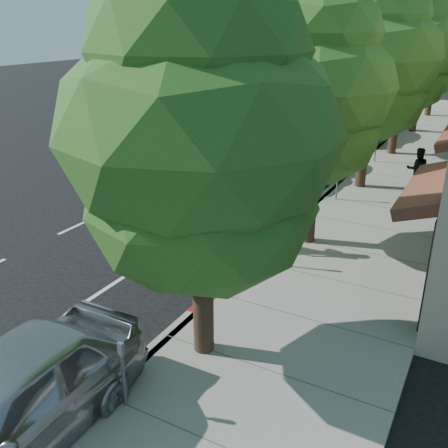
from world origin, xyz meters
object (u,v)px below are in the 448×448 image
Objects in this scene: street_tree_0 at (200,138)px; street_tree_4 at (423,57)px; street_tree_2 at (373,61)px; bicycle at (178,260)px; white_pickup at (364,124)px; street_tree_1 at (318,90)px; street_tree_3 at (404,51)px; pedestrian at (417,169)px; dark_suv_far at (382,102)px; near_car_a at (3,406)px; silver_suv at (266,173)px; cyclist at (275,224)px; dark_sedan at (296,154)px; street_tree_5 at (438,47)px.

street_tree_0 is 1.04× the size of street_tree_4.
street_tree_2 reaches higher than bicycle.
street_tree_1 is at bearing -84.91° from white_pickup.
street_tree_3 reaches higher than white_pickup.
pedestrian is at bearing -70.20° from street_tree_3.
street_tree_3 reaches higher than bicycle.
white_pickup is (-2.15, 20.92, -3.49)m from street_tree_0.
bicycle is at bearing -98.05° from street_tree_3.
near_car_a is at bearing -87.87° from dark_suv_far.
cyclist is at bearing -56.45° from silver_suv.
street_tree_1 reaches higher than dark_sedan.
bicycle is at bearing -94.57° from street_tree_5.
silver_suv is at bearing -90.78° from dark_suv_far.
street_tree_0 is 0.92× the size of street_tree_2.
silver_suv reaches higher than bicycle.
street_tree_5 is 4.57× the size of pedestrian.
street_tree_0 is 6.00m from street_tree_1.
pedestrian is at bearing -67.00° from white_pickup.
street_tree_0 reaches higher than pedestrian.
bicycle is at bearing 132.56° from street_tree_0.
cyclist is (-0.65, -19.00, -3.41)m from street_tree_4.
street_tree_3 is at bearing -56.83° from white_pickup.
street_tree_5 reaches higher than dark_suv_far.
near_car_a reaches higher than bicycle.
street_tree_3 reaches higher than street_tree_0.
dark_suv_far is (-3.10, 29.90, -3.56)m from street_tree_0.
street_tree_5 is 10.02m from white_pickup.
white_pickup is at bearing 126.26° from street_tree_3.
street_tree_4 is 1.39× the size of dark_sedan.
bicycle is at bearing -121.52° from street_tree_1.
street_tree_5 is at bearing 86.90° from near_car_a.
street_tree_5 is at bearing 88.03° from silver_suv.
pedestrian is at bearing 34.29° from silver_suv.
cyclist reaches higher than white_pickup.
street_tree_3 is (0.00, 18.00, 0.55)m from street_tree_0.
silver_suv is 3.13m from dark_sedan.
bicycle is at bearing 140.81° from cyclist.
white_pickup is 1.20× the size of near_car_a.
street_tree_4 reaches higher than pedestrian.
street_tree_0 is at bearing -65.76° from silver_suv.
near_car_a reaches higher than silver_suv.
near_car_a is (-1.40, -21.50, -4.06)m from street_tree_3.
street_tree_0 is at bearing -90.00° from street_tree_3.
dark_suv_far is (-3.10, 17.90, -4.03)m from street_tree_2.
street_tree_1 is 5.79m from bicycle.
street_tree_0 is 1.44× the size of dark_sedan.
street_tree_4 is at bearing -63.08° from dark_suv_far.
cyclist is at bearing -91.49° from street_tree_5.
dark_sedan is (-3.10, -5.01, -4.10)m from street_tree_3.
street_tree_2 reaches higher than pedestrian.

